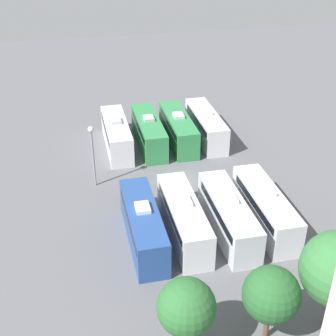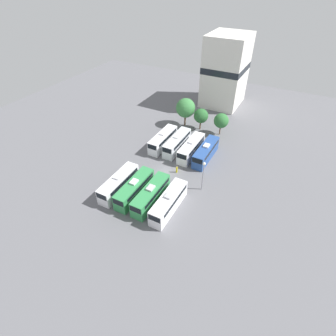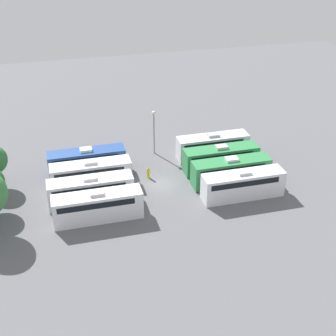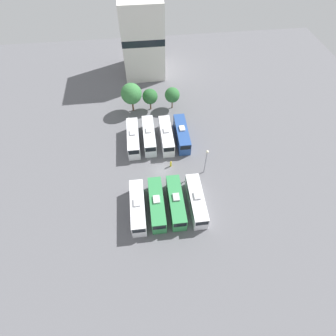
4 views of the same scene
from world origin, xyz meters
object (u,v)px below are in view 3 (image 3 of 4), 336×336
(bus_7, at_px, (87,161))
(worker_person, at_px, (148,173))
(bus_1, at_px, (231,170))
(light_pole, at_px, (154,124))
(bus_0, at_px, (243,184))
(bus_2, at_px, (221,158))
(bus_3, at_px, (212,145))
(bus_4, at_px, (97,205))
(bus_6, at_px, (91,174))
(bus_5, at_px, (91,190))

(bus_7, height_order, worker_person, bus_7)
(bus_1, relative_size, light_pole, 1.54)
(bus_0, bearing_deg, bus_1, 3.37)
(bus_7, bearing_deg, bus_1, -112.68)
(bus_2, xyz_separation_m, bus_3, (3.86, -0.17, 0.00))
(bus_1, distance_m, bus_4, 18.29)
(bus_6, distance_m, worker_person, 7.71)
(bus_2, bearing_deg, bus_1, -179.37)
(bus_5, height_order, worker_person, bus_5)
(worker_person, bearing_deg, bus_6, 90.65)
(bus_0, relative_size, light_pole, 1.54)
(bus_1, height_order, bus_2, same)
(bus_3, distance_m, bus_4, 21.23)
(bus_1, height_order, light_pole, light_pole)
(bus_4, bearing_deg, bus_1, -78.28)
(bus_0, relative_size, bus_3, 1.00)
(bus_6, relative_size, worker_person, 6.18)
(bus_1, distance_m, bus_6, 18.21)
(bus_6, height_order, bus_7, same)
(bus_4, height_order, worker_person, bus_4)
(bus_4, height_order, bus_7, same)
(bus_5, relative_size, bus_6, 1.00)
(bus_4, bearing_deg, bus_7, 0.15)
(bus_6, bearing_deg, bus_0, -112.43)
(bus_0, xyz_separation_m, bus_2, (7.20, 0.25, 0.00))
(bus_0, distance_m, worker_person, 12.85)
(bus_3, distance_m, bus_7, 18.06)
(bus_6, bearing_deg, worker_person, -89.35)
(bus_4, height_order, bus_6, same)
(bus_5, distance_m, bus_7, 7.58)
(bus_0, bearing_deg, bus_6, 67.57)
(bus_4, relative_size, bus_7, 1.00)
(bus_0, height_order, bus_1, same)
(bus_7, height_order, light_pole, light_pole)
(bus_1, relative_size, bus_3, 1.00)
(bus_7, distance_m, light_pole, 11.07)
(bus_5, bearing_deg, bus_2, -78.50)
(bus_0, distance_m, bus_5, 18.82)
(bus_1, distance_m, worker_person, 10.95)
(bus_0, distance_m, bus_6, 19.48)
(bus_3, relative_size, bus_7, 1.00)
(bus_4, height_order, light_pole, light_pole)
(bus_1, xyz_separation_m, bus_6, (3.87, 17.80, 0.00))
(bus_0, height_order, worker_person, bus_0)
(bus_6, bearing_deg, bus_1, -102.26)
(bus_0, height_order, light_pole, light_pole)
(bus_0, distance_m, bus_2, 7.20)
(bus_6, height_order, light_pole, light_pole)
(bus_1, relative_size, bus_4, 1.00)
(bus_0, xyz_separation_m, light_pole, (14.33, 7.95, 2.81))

